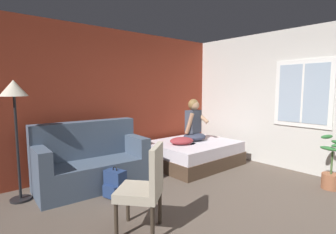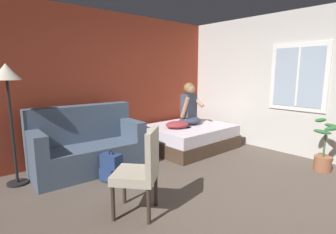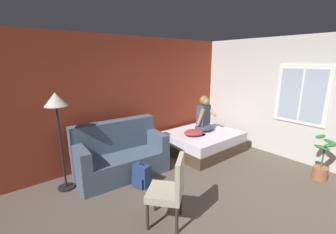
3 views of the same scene
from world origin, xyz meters
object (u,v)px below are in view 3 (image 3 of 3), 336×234
object	(u,v)px
couch	(120,155)
side_chair	(170,188)
floor_lamp	(57,109)
person_seated	(204,117)
potted_plant	(322,164)
cell_phone	(204,135)
backpack	(141,176)
bed	(203,142)
throw_pillow	(194,133)

from	to	relation	value
couch	side_chair	distance (m)	1.69
floor_lamp	couch	bearing A→B (deg)	-8.13
person_seated	potted_plant	world-z (taller)	person_seated
person_seated	cell_phone	xyz separation A→B (m)	(-0.28, -0.25, -0.35)
person_seated	backpack	world-z (taller)	person_seated
bed	cell_phone	xyz separation A→B (m)	(-0.16, -0.16, 0.25)
couch	backpack	bearing A→B (deg)	-83.36
side_chair	person_seated	distance (m)	2.85
bed	person_seated	world-z (taller)	person_seated
cell_phone	person_seated	bearing A→B (deg)	106.31
person_seated	bed	bearing A→B (deg)	-142.10
bed	side_chair	bearing A→B (deg)	-147.39
bed	potted_plant	size ratio (longest dim) A/B	2.03
couch	potted_plant	distance (m)	3.82
backpack	potted_plant	bearing A→B (deg)	-35.29
backpack	throw_pillow	xyz separation A→B (m)	(1.71, 0.37, 0.36)
floor_lamp	person_seated	bearing A→B (deg)	-4.88
floor_lamp	backpack	bearing A→B (deg)	-35.98
bed	cell_phone	bearing A→B (deg)	-135.25
bed	potted_plant	distance (m)	2.45
cell_phone	potted_plant	distance (m)	2.36
side_chair	backpack	xyz separation A→B (m)	(0.20, 1.04, -0.34)
couch	throw_pillow	bearing A→B (deg)	-8.34
throw_pillow	potted_plant	distance (m)	2.55
side_chair	floor_lamp	xyz separation A→B (m)	(-0.87, 1.82, 0.90)
bed	couch	xyz separation A→B (m)	(-2.13, 0.23, 0.16)
couch	side_chair	bearing A→B (deg)	-94.37
bed	cell_phone	world-z (taller)	cell_phone
backpack	floor_lamp	bearing A→B (deg)	144.02
backpack	potted_plant	distance (m)	3.37
side_chair	backpack	world-z (taller)	side_chair
side_chair	person_seated	xyz separation A→B (m)	(2.38, 1.54, 0.30)
side_chair	cell_phone	xyz separation A→B (m)	(2.10, 1.29, -0.05)
bed	throw_pillow	xyz separation A→B (m)	(-0.35, -0.03, 0.31)
side_chair	couch	bearing A→B (deg)	85.63
person_seated	couch	bearing A→B (deg)	176.57
couch	side_chair	size ratio (longest dim) A/B	1.79
cell_phone	bed	bearing A→B (deg)	109.15
bed	person_seated	size ratio (longest dim) A/B	1.97
bed	person_seated	xyz separation A→B (m)	(0.12, 0.10, 0.60)
couch	side_chair	xyz separation A→B (m)	(-0.13, -1.68, 0.14)
bed	side_chair	world-z (taller)	side_chair
backpack	throw_pillow	world-z (taller)	throw_pillow
couch	person_seated	size ratio (longest dim) A/B	2.00
bed	side_chair	size ratio (longest dim) A/B	1.76
throw_pillow	backpack	bearing A→B (deg)	-167.61
bed	floor_lamp	bearing A→B (deg)	173.19
couch	throw_pillow	world-z (taller)	couch
couch	person_seated	xyz separation A→B (m)	(2.26, -0.14, 0.44)
throw_pillow	floor_lamp	distance (m)	2.94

